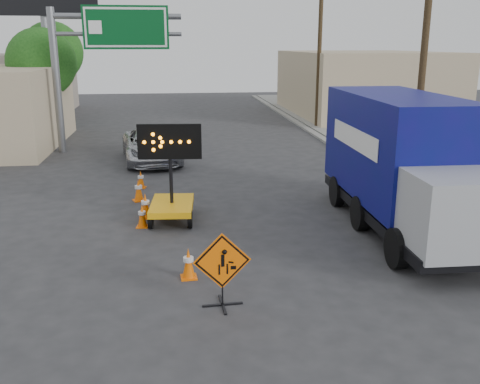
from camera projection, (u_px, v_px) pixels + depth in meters
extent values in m
plane|color=#2D2D30|center=(238.00, 330.00, 10.00)|extent=(100.00, 100.00, 0.00)
cube|color=gray|center=(350.00, 156.00, 25.19)|extent=(0.40, 60.00, 0.12)
cube|color=gray|center=(397.00, 154.00, 25.47)|extent=(4.00, 60.00, 0.15)
cube|color=tan|center=(362.00, 84.00, 39.64)|extent=(10.00, 14.00, 4.60)
cylinder|color=slate|center=(57.00, 82.00, 25.49)|extent=(0.36, 0.36, 6.80)
cylinder|color=slate|center=(117.00, 16.00, 25.05)|extent=(6.00, 0.28, 0.28)
cylinder|color=slate|center=(118.00, 34.00, 25.27)|extent=(6.00, 0.20, 0.20)
cube|color=#05451B|center=(126.00, 27.00, 25.12)|extent=(4.00, 0.10, 2.00)
cube|color=silver|center=(126.00, 27.00, 25.06)|extent=(3.80, 0.01, 1.80)
cylinder|color=slate|center=(48.00, 55.00, 32.60)|extent=(0.44, 0.44, 9.00)
cylinder|color=#43331C|center=(423.00, 63.00, 19.32)|extent=(0.26, 0.26, 9.00)
cylinder|color=#43331C|center=(319.00, 55.00, 32.70)|extent=(0.26, 0.26, 9.00)
cylinder|color=#43331C|center=(46.00, 110.00, 29.61)|extent=(0.28, 0.28, 3.25)
sphere|color=#1A4915|center=(42.00, 62.00, 28.92)|extent=(3.71, 3.71, 3.71)
cylinder|color=#43331C|center=(56.00, 94.00, 37.09)|extent=(0.28, 0.28, 3.58)
sphere|color=#1A4915|center=(53.00, 52.00, 36.33)|extent=(4.10, 4.10, 4.10)
cube|color=black|center=(223.00, 305.00, 10.92)|extent=(0.84, 0.11, 0.04)
cube|color=black|center=(223.00, 305.00, 10.92)|extent=(0.11, 0.84, 0.04)
cylinder|color=black|center=(222.00, 291.00, 10.84)|extent=(0.03, 0.03, 0.65)
cube|color=#FF6505|center=(222.00, 261.00, 10.66)|extent=(1.18, 0.09, 1.18)
cube|color=black|center=(222.00, 261.00, 10.66)|extent=(1.10, 0.07, 1.11)
cube|color=#FFB00E|center=(172.00, 206.00, 16.08)|extent=(1.40, 2.16, 0.19)
cylinder|color=black|center=(171.00, 167.00, 15.76)|extent=(0.10, 0.10, 2.27)
cube|color=black|center=(170.00, 141.00, 15.55)|extent=(1.86, 0.25, 1.03)
imported|color=silver|center=(152.00, 146.00, 24.09)|extent=(3.01, 5.47, 1.45)
cube|color=black|center=(401.00, 211.00, 15.16)|extent=(2.54, 7.92, 0.29)
cube|color=#07105B|center=(395.00, 146.00, 15.45)|extent=(2.60, 6.15, 2.95)
cube|color=#9EA0A5|center=(463.00, 213.00, 11.91)|extent=(2.30, 1.82, 1.77)
cube|color=#FF6505|center=(189.00, 277.00, 12.21)|extent=(0.39, 0.39, 0.03)
cone|color=#FF6505|center=(188.00, 262.00, 12.12)|extent=(0.28, 0.28, 0.69)
cylinder|color=silver|center=(188.00, 259.00, 12.09)|extent=(0.23, 0.23, 0.10)
cube|color=#FF6505|center=(143.00, 226.00, 15.61)|extent=(0.38, 0.38, 0.03)
cone|color=#FF6505|center=(142.00, 215.00, 15.52)|extent=(0.26, 0.26, 0.64)
cylinder|color=silver|center=(142.00, 213.00, 15.50)|extent=(0.22, 0.22, 0.09)
cube|color=#FF6505|center=(146.00, 217.00, 16.41)|extent=(0.41, 0.41, 0.03)
cone|color=#FF6505|center=(145.00, 205.00, 16.31)|extent=(0.31, 0.31, 0.75)
cylinder|color=silver|center=(145.00, 202.00, 16.29)|extent=(0.25, 0.25, 0.11)
cube|color=#FF6505|center=(139.00, 200.00, 18.20)|extent=(0.49, 0.49, 0.03)
cone|color=#FF6505|center=(139.00, 189.00, 18.10)|extent=(0.30, 0.30, 0.73)
cylinder|color=silver|center=(138.00, 187.00, 18.07)|extent=(0.25, 0.25, 0.11)
cube|color=#FF6505|center=(141.00, 188.00, 19.82)|extent=(0.38, 0.38, 0.03)
cone|color=#FF6505|center=(141.00, 179.00, 19.73)|extent=(0.26, 0.26, 0.63)
cylinder|color=silver|center=(141.00, 177.00, 19.71)|extent=(0.21, 0.21, 0.09)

